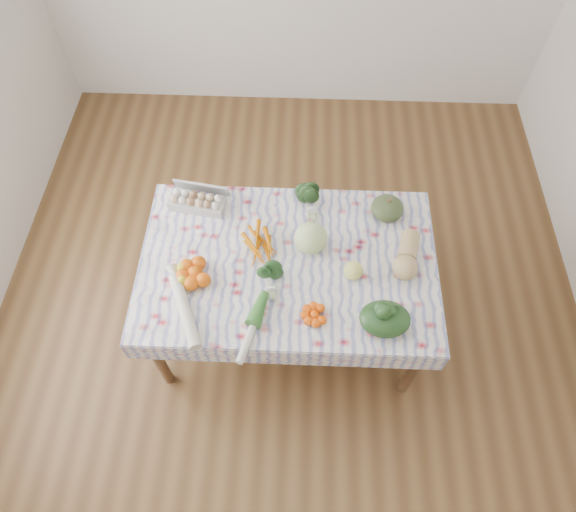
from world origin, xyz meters
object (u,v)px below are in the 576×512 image
object	(u,v)px
dining_table	(288,269)
butternut_squash	(408,255)
egg_carton	(197,203)
cabbage	(311,238)
grapefruit	(353,271)
kabocha_squash	(387,208)

from	to	relation	value
dining_table	butternut_squash	distance (m)	0.67
egg_carton	butternut_squash	bearing A→B (deg)	-6.33
dining_table	egg_carton	xyz separation A→B (m)	(-0.55, 0.36, 0.13)
butternut_squash	dining_table	bearing A→B (deg)	-164.35
egg_carton	cabbage	bearing A→B (deg)	-11.96
butternut_squash	grapefruit	bearing A→B (deg)	-147.58
kabocha_squash	cabbage	size ratio (longest dim) A/B	1.04
dining_table	butternut_squash	size ratio (longest dim) A/B	5.39
grapefruit	kabocha_squash	bearing A→B (deg)	64.01
dining_table	grapefruit	world-z (taller)	grapefruit
grapefruit	egg_carton	bearing A→B (deg)	154.29
egg_carton	cabbage	size ratio (longest dim) A/B	1.82
dining_table	kabocha_squash	size ratio (longest dim) A/B	8.46
kabocha_squash	grapefruit	bearing A→B (deg)	-115.99
egg_carton	grapefruit	distance (m)	1.01
dining_table	egg_carton	bearing A→B (deg)	146.76
butternut_squash	grapefruit	xyz separation A→B (m)	(-0.30, -0.10, -0.02)
kabocha_squash	cabbage	world-z (taller)	cabbage
cabbage	butternut_squash	distance (m)	0.54
dining_table	grapefruit	xyz separation A→B (m)	(0.36, -0.08, 0.14)
dining_table	cabbage	world-z (taller)	cabbage
dining_table	grapefruit	size ratio (longest dim) A/B	15.15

